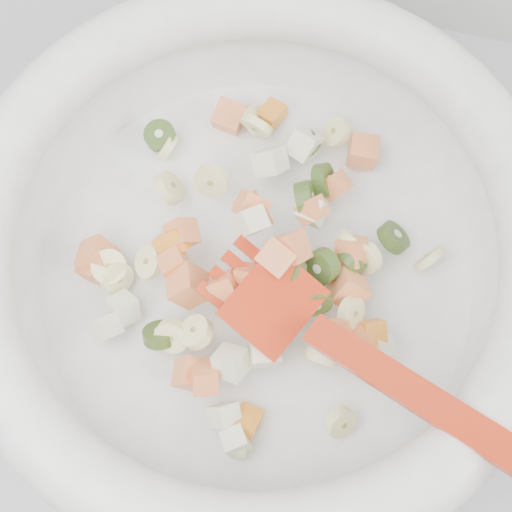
# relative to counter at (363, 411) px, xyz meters

# --- Properties ---
(counter) EXTENTS (2.00, 0.60, 0.90)m
(counter) POSITION_rel_counter_xyz_m (0.00, 0.00, 0.00)
(counter) COLOR #AAA9AF
(counter) RESTS_ON ground
(mixing_bowl) EXTENTS (0.45, 0.43, 0.14)m
(mixing_bowl) POSITION_rel_counter_xyz_m (-0.15, 0.00, 0.51)
(mixing_bowl) COLOR white
(mixing_bowl) RESTS_ON counter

